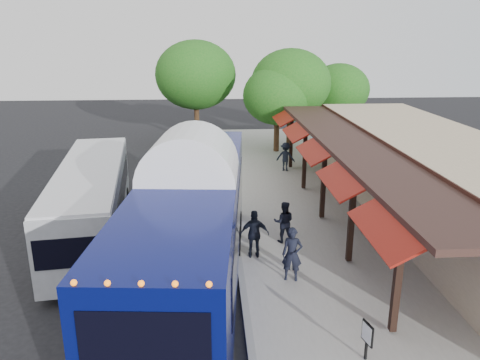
# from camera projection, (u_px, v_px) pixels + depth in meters

# --- Properties ---
(ground) EXTENTS (90.00, 90.00, 0.00)m
(ground) POSITION_uv_depth(u_px,v_px,m) (238.00, 269.00, 15.86)
(ground) COLOR black
(ground) RESTS_ON ground
(sidewalk) EXTENTS (10.00, 40.00, 0.15)m
(sidewalk) POSITION_uv_depth(u_px,v_px,m) (350.00, 220.00, 19.96)
(sidewalk) COLOR #9E9B93
(sidewalk) RESTS_ON ground
(curb) EXTENTS (0.20, 40.00, 0.16)m
(curb) POSITION_uv_depth(u_px,v_px,m) (234.00, 222.00, 19.66)
(curb) COLOR gray
(curb) RESTS_ON ground
(station_shelter) EXTENTS (8.15, 20.00, 3.60)m
(station_shelter) POSITION_uv_depth(u_px,v_px,m) (432.00, 178.00, 19.64)
(station_shelter) COLOR tan
(station_shelter) RESTS_ON ground
(coach_bus) EXTENTS (3.77, 12.87, 4.06)m
(coach_bus) POSITION_uv_depth(u_px,v_px,m) (192.00, 227.00, 13.82)
(coach_bus) COLOR #070D53
(coach_bus) RESTS_ON ground
(city_bus) EXTENTS (3.62, 10.76, 2.83)m
(city_bus) POSITION_uv_depth(u_px,v_px,m) (92.00, 198.00, 18.12)
(city_bus) COLOR #93969B
(city_bus) RESTS_ON ground
(ped_a) EXTENTS (0.71, 0.54, 1.75)m
(ped_a) POSITION_uv_depth(u_px,v_px,m) (292.00, 254.00, 14.65)
(ped_a) COLOR black
(ped_a) RESTS_ON sidewalk
(ped_b) EXTENTS (0.84, 0.69, 1.59)m
(ped_b) POSITION_uv_depth(u_px,v_px,m) (284.00, 222.00, 17.41)
(ped_b) COLOR black
(ped_b) RESTS_ON sidewalk
(ped_c) EXTENTS (1.03, 0.46, 1.72)m
(ped_c) POSITION_uv_depth(u_px,v_px,m) (255.00, 234.00, 16.20)
(ped_c) COLOR black
(ped_c) RESTS_ON sidewalk
(ped_d) EXTENTS (1.21, 0.95, 1.64)m
(ped_d) POSITION_uv_depth(u_px,v_px,m) (286.00, 157.00, 26.74)
(ped_d) COLOR black
(ped_d) RESTS_ON sidewalk
(sign_board) EXTENTS (0.15, 0.45, 0.99)m
(sign_board) POSITION_uv_depth(u_px,v_px,m) (367.00, 335.00, 11.03)
(sign_board) COLOR black
(sign_board) RESTS_ON sidewalk
(tree_left) EXTENTS (4.53, 4.53, 5.80)m
(tree_left) POSITION_uv_depth(u_px,v_px,m) (277.00, 96.00, 30.48)
(tree_left) COLOR #382314
(tree_left) RESTS_ON ground
(tree_mid) EXTENTS (5.35, 5.35, 6.85)m
(tree_mid) POSITION_uv_depth(u_px,v_px,m) (291.00, 83.00, 31.14)
(tree_mid) COLOR #382314
(tree_mid) RESTS_ON ground
(tree_right) EXTENTS (4.46, 4.46, 5.71)m
(tree_right) POSITION_uv_depth(u_px,v_px,m) (339.00, 90.00, 34.30)
(tree_right) COLOR #382314
(tree_right) RESTS_ON ground
(tree_far) EXTENTS (5.76, 5.76, 7.37)m
(tree_far) POSITION_uv_depth(u_px,v_px,m) (196.00, 75.00, 33.31)
(tree_far) COLOR #382314
(tree_far) RESTS_ON ground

